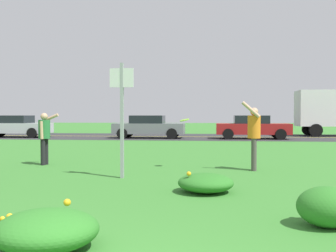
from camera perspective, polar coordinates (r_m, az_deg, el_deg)
The scene contains 13 objects.
ground_plane at distance 14.96m, azimuth 1.35°, elevation -4.09°, with size 120.00×120.00×0.00m, color #387A2D.
highway_strip at distance 27.14m, azimuth 3.66°, elevation -1.54°, with size 120.00×8.55×0.01m, color #2D2D30.
highway_center_stripe at distance 27.14m, azimuth 3.66°, elevation -1.53°, with size 120.00×0.16×0.00m, color yellow.
daylily_clump_front_center at distance 5.74m, azimuth 21.81°, elevation -10.66°, with size 0.79×0.73×0.53m.
daylily_clump_mid_center at distance 4.70m, azimuth -16.99°, elevation -14.02°, with size 1.15×1.12×0.47m.
daylily_clump_near_camera at distance 7.72m, azimuth 5.41°, elevation -8.08°, with size 1.07×1.10×0.42m.
sign_post_near_path at distance 9.36m, azimuth -6.61°, elevation 2.49°, with size 0.56×0.10×2.69m.
person_thrower_green_shirt at distance 12.34m, azimuth -17.26°, elevation -1.09°, with size 0.54×0.50×1.54m.
person_catcher_orange_shirt at distance 10.83m, azimuth 12.18°, elevation -0.93°, with size 0.52×0.50×1.84m.
frisbee_lime at distance 11.02m, azimuth 2.37°, elevation 0.86°, with size 0.27×0.27×0.11m.
car_silver_leftmost at distance 28.34m, azimuth -20.98°, elevation -0.02°, with size 4.50×2.00×1.45m.
car_gray_center_left at distance 25.48m, azimuth -2.77°, elevation -0.08°, with size 4.50×2.00×1.45m.
car_red_center_right at distance 25.27m, azimuth 11.98°, elevation -0.13°, with size 4.50×2.00×1.45m.
Camera 1 is at (1.33, -2.59, 1.47)m, focal length 42.62 mm.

